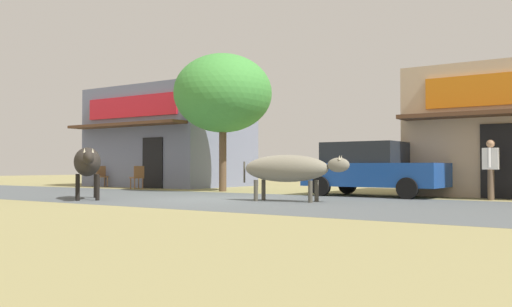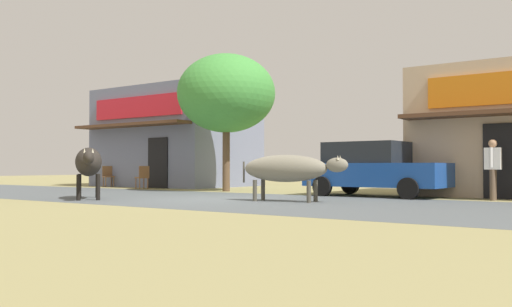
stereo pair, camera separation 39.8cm
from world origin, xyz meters
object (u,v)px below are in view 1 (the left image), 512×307
Objects in this scene: cow_near_brown at (87,162)px; cow_far_dark at (288,169)px; cafe_chair_near_tree at (138,176)px; roadside_tree at (223,94)px; parked_hatchback_car at (372,168)px; pedestrian_by_shop at (491,165)px; cafe_chair_by_doorway at (102,175)px.

cow_near_brown reaches higher than cow_far_dark.
roadside_tree is at bearing 3.23° from cafe_chair_near_tree.
parked_hatchback_car is 2.61× the size of pedestrian_by_shop.
pedestrian_by_shop is (3.39, -0.07, 0.11)m from parked_hatchback_car.
roadside_tree reaches higher than cow_far_dark.
cafe_chair_near_tree is at bearing 124.29° from cow_near_brown.
pedestrian_by_shop is at bearing 31.85° from cow_near_brown.
parked_hatchback_car is 1.48× the size of cow_far_dark.
parked_hatchback_car reaches higher than cow_near_brown.
roadside_tree is at bearing 179.32° from pedestrian_by_shop.
cow_far_dark is 1.77× the size of pedestrian_by_shop.
cow_far_dark is at bearing -36.90° from roadside_tree.
pedestrian_by_shop reaches higher than cow_near_brown.
pedestrian_by_shop reaches higher than cafe_chair_near_tree.
roadside_tree is 6.29m from parked_hatchback_car.
cow_far_dark is 3.12× the size of cafe_chair_near_tree.
cafe_chair_near_tree is (-3.85, 5.65, -0.50)m from cow_near_brown.
cow_near_brown is 6.85m from cafe_chair_near_tree.
pedestrian_by_shop is at bearing 0.54° from cafe_chair_near_tree.
cafe_chair_near_tree is at bearing -179.46° from pedestrian_by_shop.
cow_near_brown is 10.93m from pedestrian_by_shop.
cafe_chair_by_doorway is at bearing 167.18° from cafe_chair_near_tree.
parked_hatchback_car is 3.39m from pedestrian_by_shop.
parked_hatchback_car is at bearing -2.10° from cafe_chair_by_doorway.
cow_near_brown is 1.41× the size of pedestrian_by_shop.
cow_far_dark is at bearing -18.94° from cafe_chair_by_doorway.
cafe_chair_by_doorway is (-12.63, 0.46, -0.33)m from parked_hatchback_car.
cafe_chair_by_doorway is at bearing 177.90° from parked_hatchback_car.
cafe_chair_by_doorway is at bearing 178.09° from pedestrian_by_shop.
parked_hatchback_car is at bearing 76.50° from cow_far_dark.
roadside_tree is at bearing 179.63° from parked_hatchback_car.
parked_hatchback_car is 3.68m from cow_far_dark.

